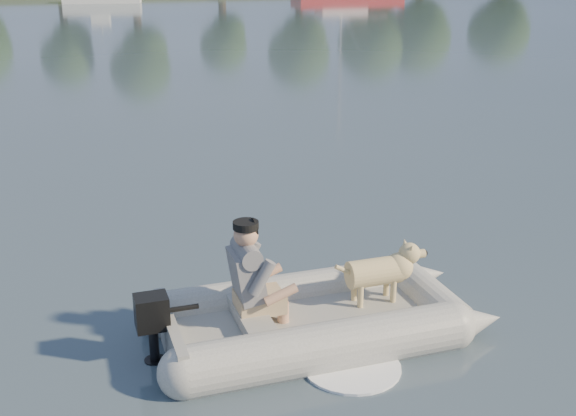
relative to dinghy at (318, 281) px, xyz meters
name	(u,v)px	position (x,y,z in m)	size (l,w,h in m)	color
water	(358,365)	(0.17, -0.66, -0.57)	(160.00, 160.00, 0.00)	#50626C
dinghy	(318,281)	(0.00, 0.00, 0.00)	(4.30, 2.68, 1.34)	gray
man	(249,271)	(-0.67, 0.03, 0.18)	(0.70, 0.60, 1.04)	slate
dog	(374,277)	(0.62, 0.07, -0.07)	(0.90, 0.32, 0.60)	#D4B87A
outboard_motor	(153,332)	(-1.60, -0.05, -0.27)	(0.40, 0.28, 0.76)	black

